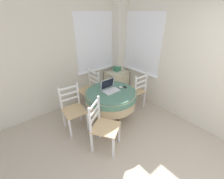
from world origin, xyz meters
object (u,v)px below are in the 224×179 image
computer_mouse (121,87)px  dining_chair_near_right_window (136,91)px  round_dining_table (111,97)px  laptop (110,88)px  dining_chair_camera_near (103,127)px  dining_chair_left_flank (73,109)px  cell_phone (125,87)px  dining_chair_near_back_window (90,90)px  corner_cabinet (117,82)px  storage_box (117,69)px

computer_mouse → dining_chair_near_right_window: size_ratio=0.10×
round_dining_table → laptop: bearing=79.3°
laptop → dining_chair_camera_near: laptop is taller
dining_chair_near_right_window → dining_chair_left_flank: 1.56m
cell_phone → dining_chair_near_back_window: size_ratio=0.12×
cell_phone → dining_chair_near_back_window: dining_chair_near_back_window is taller
dining_chair_near_back_window → dining_chair_camera_near: (-0.55, -1.30, 0.00)m
computer_mouse → cell_phone: 0.11m
computer_mouse → dining_chair_left_flank: 1.08m
computer_mouse → dining_chair_near_right_window: dining_chair_near_right_window is taller
laptop → dining_chair_near_right_window: bearing=-3.0°
dining_chair_left_flank → round_dining_table: bearing=-20.3°
dining_chair_camera_near → corner_cabinet: size_ratio=1.41×
dining_chair_left_flank → storage_box: dining_chair_left_flank is taller
round_dining_table → computer_mouse: bearing=-3.7°
dining_chair_camera_near → cell_phone: bearing=26.0°
corner_cabinet → dining_chair_near_back_window: bearing=-173.6°
storage_box → computer_mouse: bearing=-127.6°
dining_chair_near_back_window → corner_cabinet: dining_chair_near_back_window is taller
cell_phone → dining_chair_left_flank: size_ratio=0.12×
round_dining_table → storage_box: bearing=43.4°
dining_chair_camera_near → storage_box: dining_chair_camera_near is taller
round_dining_table → storage_box: storage_box is taller
dining_chair_near_back_window → storage_box: size_ratio=5.05×
laptop → dining_chair_left_flank: 0.85m
dining_chair_near_right_window → storage_box: dining_chair_near_right_window is taller
computer_mouse → storage_box: 1.20m
cell_phone → dining_chair_left_flank: (-1.10, 0.33, -0.27)m
computer_mouse → dining_chair_left_flank: (-1.00, 0.29, -0.29)m
dining_chair_near_right_window → dining_chair_left_flank: size_ratio=1.00×
cell_phone → dining_chair_camera_near: dining_chair_camera_near is taller
dining_chair_camera_near → corner_cabinet: (1.54, 1.41, -0.13)m
laptop → dining_chair_near_back_window: 0.81m
computer_mouse → corner_cabinet: 1.22m
laptop → cell_phone: size_ratio=2.95×
storage_box → dining_chair_near_right_window: bearing=-102.0°
round_dining_table → dining_chair_near_right_window: dining_chair_near_right_window is taller
storage_box → dining_chair_near_back_window: bearing=-172.0°
dining_chair_near_right_window → storage_box: 0.98m
laptop → computer_mouse: (0.24, -0.06, -0.03)m
round_dining_table → dining_chair_near_back_window: 0.80m
laptop → dining_chair_camera_near: 0.88m
dining_chair_near_back_window → dining_chair_left_flank: bearing=-144.1°
computer_mouse → dining_chair_camera_near: size_ratio=0.10×
round_dining_table → computer_mouse: 0.30m
dining_chair_left_flank → storage_box: 1.87m
round_dining_table → dining_chair_near_back_window: size_ratio=1.14×
laptop → storage_box: 1.31m
round_dining_table → storage_box: size_ratio=5.76×
cell_phone → dining_chair_near_right_window: bearing=7.5°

